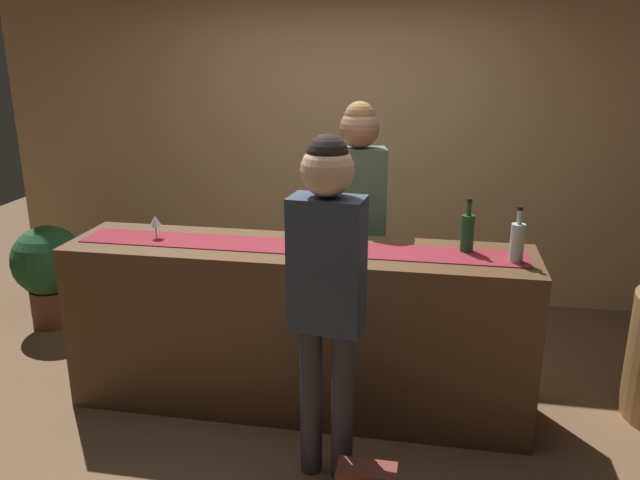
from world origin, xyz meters
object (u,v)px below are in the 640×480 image
object	(u,v)px
wine_glass_mid_counter	(350,238)
wine_bottle_green	(467,232)
bartender	(358,206)
wine_bottle_clear	(517,242)
wine_glass_near_customer	(155,222)
wine_bottle_amber	(302,231)
customer_sipping	(327,275)
potted_plant_tall	(49,268)

from	to	relation	value
wine_glass_mid_counter	wine_bottle_green	bearing A→B (deg)	18.43
wine_glass_mid_counter	bartender	distance (m)	0.70
wine_bottle_clear	wine_glass_near_customer	world-z (taller)	wine_bottle_clear
wine_bottle_clear	wine_bottle_green	xyz separation A→B (m)	(-0.25, 0.13, 0.00)
wine_bottle_amber	bartender	distance (m)	0.68
wine_bottle_clear	wine_glass_near_customer	bearing A→B (deg)	178.53
bartender	wine_bottle_clear	bearing A→B (deg)	133.85
customer_sipping	wine_bottle_amber	bearing A→B (deg)	118.45
wine_bottle_green	wine_glass_mid_counter	distance (m)	0.66
wine_bottle_green	wine_glass_mid_counter	xyz separation A→B (m)	(-0.62, -0.21, -0.01)
wine_bottle_amber	wine_glass_mid_counter	distance (m)	0.28
wine_bottle_amber	wine_bottle_clear	xyz separation A→B (m)	(1.15, 0.01, 0.00)
wine_bottle_clear	wine_glass_mid_counter	world-z (taller)	wine_bottle_clear
wine_glass_near_customer	potted_plant_tall	distance (m)	1.63
wine_glass_near_customer	customer_sipping	world-z (taller)	customer_sipping
potted_plant_tall	bartender	bearing A→B (deg)	-4.84
wine_bottle_green	potted_plant_tall	distance (m)	3.21
wine_glass_mid_counter	customer_sipping	world-z (taller)	customer_sipping
bartender	wine_glass_near_customer	bearing A→B (deg)	15.00
wine_glass_mid_counter	potted_plant_tall	bearing A→B (deg)	159.73
bartender	potted_plant_tall	size ratio (longest dim) A/B	2.25
wine_bottle_amber	potted_plant_tall	distance (m)	2.42
customer_sipping	bartender	bearing A→B (deg)	96.13
wine_glass_mid_counter	bartender	size ratio (longest dim) A/B	0.08
wine_bottle_green	customer_sipping	world-z (taller)	customer_sipping
wine_bottle_green	wine_bottle_amber	bearing A→B (deg)	-170.94
wine_glass_near_customer	wine_bottle_clear	bearing A→B (deg)	-1.47
bartender	customer_sipping	distance (m)	1.21
bartender	customer_sipping	xyz separation A→B (m)	(0.01, -1.20, -0.03)
wine_bottle_amber	wine_bottle_clear	bearing A→B (deg)	0.53
bartender	potted_plant_tall	xyz separation A→B (m)	(-2.40, 0.20, -0.65)
wine_glass_mid_counter	customer_sipping	size ratio (longest dim) A/B	0.08
wine_glass_near_customer	bartender	size ratio (longest dim) A/B	0.08
wine_bottle_green	wine_glass_near_customer	size ratio (longest dim) A/B	2.10
wine_bottle_green	bartender	world-z (taller)	bartender
wine_glass_mid_counter	wine_glass_near_customer	bearing A→B (deg)	173.80
wine_bottle_green	wine_glass_mid_counter	size ratio (longest dim) A/B	2.10
wine_bottle_clear	wine_glass_near_customer	xyz separation A→B (m)	(-2.05, 0.05, -0.01)
wine_glass_near_customer	customer_sipping	bearing A→B (deg)	-29.14
customer_sipping	wine_bottle_clear	bearing A→B (deg)	38.29
wine_bottle_clear	wine_bottle_green	distance (m)	0.28
wine_glass_near_customer	wine_glass_mid_counter	bearing A→B (deg)	-6.20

